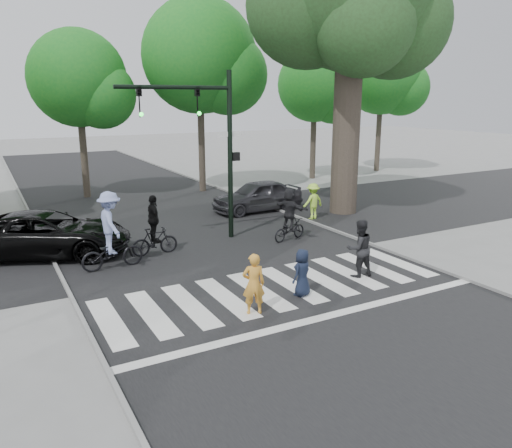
{
  "coord_description": "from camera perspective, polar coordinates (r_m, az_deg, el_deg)",
  "views": [
    {
      "loc": [
        -6.67,
        -10.0,
        5.07
      ],
      "look_at": [
        0.5,
        3.0,
        1.3
      ],
      "focal_mm": 35.0,
      "sensor_mm": 36.0,
      "label": 1
    }
  ],
  "objects": [
    {
      "name": "curb_left",
      "position": [
        15.9,
        -21.59,
        -5.2
      ],
      "size": [
        0.1,
        70.0,
        0.1
      ],
      "primitive_type": "cube",
      "color": "gray",
      "rests_on": "ground"
    },
    {
      "name": "pedestrian_adult",
      "position": [
        14.71,
        11.72,
        -2.74
      ],
      "size": [
        0.89,
        0.72,
        1.7
      ],
      "primitive_type": "imported",
      "rotation": [
        0.0,
        0.0,
        3.04
      ],
      "color": "black",
      "rests_on": "ground"
    },
    {
      "name": "road_cross",
      "position": [
        19.85,
        -8.27,
        -0.68
      ],
      "size": [
        70.0,
        10.0,
        0.01
      ],
      "primitive_type": "cube",
      "color": "black",
      "rests_on": "ground"
    },
    {
      "name": "cyclist_left",
      "position": [
        15.62,
        -16.22,
        -1.31
      ],
      "size": [
        1.92,
        1.27,
        2.39
      ],
      "color": "black",
      "rests_on": "ground"
    },
    {
      "name": "cyclist_right",
      "position": [
        18.1,
        3.86,
        0.79
      ],
      "size": [
        1.62,
        1.5,
        1.94
      ],
      "color": "black",
      "rests_on": "ground"
    },
    {
      "name": "pedestrian_woman",
      "position": [
        11.98,
        -0.28,
        -6.86
      ],
      "size": [
        0.64,
        0.52,
        1.52
      ],
      "primitive_type": "imported",
      "rotation": [
        0.0,
        0.0,
        2.82
      ],
      "color": "gold",
      "rests_on": "ground"
    },
    {
      "name": "road_stem",
      "position": [
        17.18,
        -4.69,
        -2.95
      ],
      "size": [
        10.0,
        70.0,
        0.01
      ],
      "primitive_type": "cube",
      "color": "black",
      "rests_on": "ground"
    },
    {
      "name": "car_suv",
      "position": [
        17.7,
        -22.79,
        -1.06
      ],
      "size": [
        5.83,
        4.36,
        1.47
      ],
      "primitive_type": "imported",
      "rotation": [
        0.0,
        0.0,
        1.16
      ],
      "color": "black",
      "rests_on": "ground"
    },
    {
      "name": "curb_right",
      "position": [
        19.69,
        8.82,
        -0.69
      ],
      "size": [
        0.1,
        70.0,
        0.1
      ],
      "primitive_type": "cube",
      "color": "gray",
      "rests_on": "ground"
    },
    {
      "name": "bg_tree_5",
      "position": [
        36.56,
        14.73,
        15.84
      ],
      "size": [
        5.67,
        5.4,
        9.3
      ],
      "color": "brown",
      "rests_on": "ground"
    },
    {
      "name": "ground",
      "position": [
        13.05,
        4.5,
        -8.67
      ],
      "size": [
        120.0,
        120.0,
        0.0
      ],
      "primitive_type": "plane",
      "color": "gray",
      "rests_on": "ground"
    },
    {
      "name": "bg_tree_4",
      "position": [
        32.25,
        7.25,
        15.15
      ],
      "size": [
        4.83,
        4.6,
        8.15
      ],
      "color": "brown",
      "rests_on": "ground"
    },
    {
      "name": "pedestrian_child",
      "position": [
        13.13,
        5.3,
        -5.55
      ],
      "size": [
        0.73,
        0.6,
        1.27
      ],
      "primitive_type": "imported",
      "rotation": [
        0.0,
        0.0,
        3.52
      ],
      "color": "#151D31",
      "rests_on": "ground"
    },
    {
      "name": "traffic_signal",
      "position": [
        17.69,
        -5.52,
        10.4
      ],
      "size": [
        4.45,
        0.29,
        6.0
      ],
      "color": "black",
      "rests_on": "ground"
    },
    {
      "name": "bg_tree_3",
      "position": [
        27.61,
        -5.68,
        18.08
      ],
      "size": [
        6.3,
        6.0,
        10.2
      ],
      "color": "brown",
      "rests_on": "ground"
    },
    {
      "name": "bystander_hivis",
      "position": [
        21.44,
        6.51,
        2.6
      ],
      "size": [
        1.05,
        0.66,
        1.55
      ],
      "primitive_type": "imported",
      "rotation": [
        0.0,
        0.0,
        3.23
      ],
      "color": "#C0FE46",
      "rests_on": "ground"
    },
    {
      "name": "car_grey",
      "position": [
        22.83,
        0.16,
        3.26
      ],
      "size": [
        4.24,
        1.78,
        1.43
      ],
      "primitive_type": "imported",
      "rotation": [
        0.0,
        0.0,
        -1.55
      ],
      "color": "#36353A",
      "rests_on": "ground"
    },
    {
      "name": "cyclist_mid",
      "position": [
        16.73,
        -11.55,
        -0.74
      ],
      "size": [
        1.54,
        0.94,
        2.01
      ],
      "color": "black",
      "rests_on": "ground"
    },
    {
      "name": "bg_tree_2",
      "position": [
        27.07,
        -19.1,
        15.01
      ],
      "size": [
        5.04,
        4.8,
        8.4
      ],
      "color": "brown",
      "rests_on": "ground"
    },
    {
      "name": "crosswalk",
      "position": [
        13.56,
        2.95,
        -7.7
      ],
      "size": [
        10.0,
        3.85,
        0.01
      ],
      "color": "silver",
      "rests_on": "ground"
    }
  ]
}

